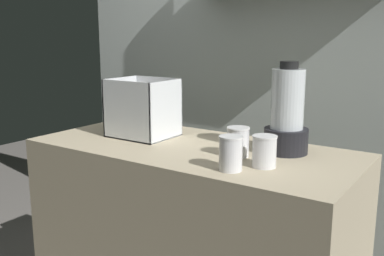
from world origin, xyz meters
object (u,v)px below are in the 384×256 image
Objects in this scene: juice_cup_carrot_left at (231,156)px; juice_cup_carrot_middle at (264,153)px; carrot_display_bin at (144,119)px; juice_cup_carrot_far_left at (238,144)px; blender_pitcher at (287,117)px.

juice_cup_carrot_left reaches higher than juice_cup_carrot_middle.
carrot_display_bin is 0.65m from juice_cup_carrot_left.
juice_cup_carrot_left is (0.07, -0.18, 0.00)m from juice_cup_carrot_far_left.
blender_pitcher is at bearing 78.71° from juice_cup_carrot_left.
juice_cup_carrot_middle is at bearing -26.29° from juice_cup_carrot_far_left.
juice_cup_carrot_far_left is 0.16m from juice_cup_carrot_middle.
blender_pitcher is 0.25m from juice_cup_carrot_middle.
juice_cup_carrot_left is (0.60, -0.24, -0.03)m from carrot_display_bin.
blender_pitcher reaches higher than juice_cup_carrot_left.
juice_cup_carrot_left is at bearing -22.12° from carrot_display_bin.
juice_cup_carrot_left is at bearing -127.42° from juice_cup_carrot_middle.
carrot_display_bin reaches higher than juice_cup_carrot_left.
juice_cup_carrot_left is at bearing -101.29° from blender_pitcher.
juice_cup_carrot_middle is (0.01, -0.23, -0.10)m from blender_pitcher.
juice_cup_carrot_middle is at bearing -11.57° from carrot_display_bin.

